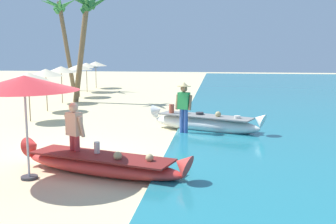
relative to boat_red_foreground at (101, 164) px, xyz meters
The scene contains 14 objects.
ground_plane 1.71m from the boat_red_foreground, 136.91° to the left, with size 80.00×80.00×0.00m, color beige.
boat_red_foreground is the anchor object (origin of this frame).
boat_white_midground 5.40m from the boat_red_foreground, 66.84° to the left, with size 4.02×2.20×0.88m.
person_vendor_hatted 4.63m from the boat_red_foreground, 71.25° to the left, with size 0.58×0.44×1.74m.
person_tourist_customer 1.04m from the boat_red_foreground, 153.10° to the left, with size 0.57×0.43×1.57m.
patio_umbrella_large 2.39m from the boat_red_foreground, 162.06° to the right, with size 2.29×2.29×2.24m.
parasol_row_0 7.91m from the boat_red_foreground, 127.09° to the left, with size 1.60×1.60×1.91m.
parasol_row_1 10.27m from the boat_red_foreground, 120.28° to the left, with size 1.60×1.60×1.91m.
parasol_row_2 12.89m from the boat_red_foreground, 115.51° to the left, with size 1.60×1.60×1.91m.
parasol_row_3 15.30m from the boat_red_foreground, 111.25° to the left, with size 1.60×1.60×1.91m.
parasol_row_4 18.04m from the boat_red_foreground, 109.42° to the left, with size 1.60×1.60×1.91m.
parasol_row_5 20.70m from the boat_red_foreground, 107.50° to the left, with size 1.60×1.60×1.91m.
palm_tree_tall_inland 13.40m from the boat_red_foreground, 109.57° to the left, with size 2.69×2.61×5.74m.
palm_tree_leaning_seaward 20.02m from the boat_red_foreground, 113.96° to the left, with size 2.72×2.57×6.24m.
Camera 1 is at (3.78, -9.57, 2.78)m, focal length 42.94 mm.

